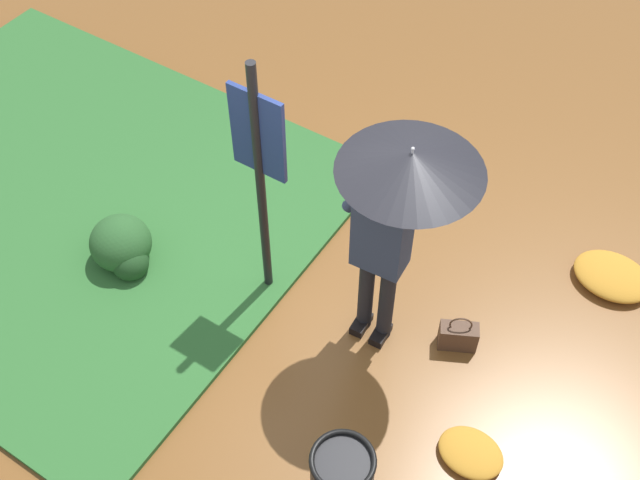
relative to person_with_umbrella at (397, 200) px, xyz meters
name	(u,v)px	position (x,y,z in m)	size (l,w,h in m)	color
ground_plane	(349,312)	(-0.32, 0.01, -1.55)	(18.00, 18.00, 0.00)	brown
grass_verge	(56,196)	(-3.26, -0.36, -1.53)	(4.80, 4.00, 0.05)	#2D662D
person_with_umbrella	(397,200)	(0.00, 0.00, 0.00)	(0.96, 0.96, 2.04)	black
info_sign_post	(259,161)	(-1.03, -0.11, -0.11)	(0.44, 0.07, 2.30)	black
handbag	(458,336)	(0.55, 0.21, -1.42)	(0.33, 0.26, 0.37)	#4C3323
shrub_cluster	(123,247)	(-2.20, -0.58, -1.33)	(0.57, 0.52, 0.47)	#285628
leaf_pile_near_person	(471,453)	(1.05, -0.58, -1.50)	(0.48, 0.38, 0.11)	#C68428
leaf_pile_by_bench	(612,276)	(1.37, 1.48, -1.48)	(0.65, 0.52, 0.14)	#C68428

